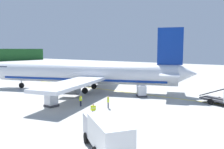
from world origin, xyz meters
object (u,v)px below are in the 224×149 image
object	(u,v)px
airliner_foreground	(85,74)
cargo_container_near	(141,91)
service_truck_baggage	(106,133)
crew_marshaller	(93,109)
crew_loader_right	(108,101)
cargo_container_mid	(51,100)
crew_supervisor	(81,100)

from	to	relation	value
airliner_foreground	cargo_container_near	xyz separation A→B (m)	(1.57, -11.56, -2.41)
service_truck_baggage	crew_marshaller	world-z (taller)	service_truck_baggage
crew_marshaller	crew_loader_right	distance (m)	4.58
airliner_foreground	service_truck_baggage	size ratio (longest dim) A/B	5.91
cargo_container_near	cargo_container_mid	xyz separation A→B (m)	(-13.54, 7.18, -0.01)
crew_marshaller	cargo_container_mid	bearing A→B (deg)	86.48
crew_marshaller	crew_loader_right	size ratio (longest dim) A/B	0.94
service_truck_baggage	cargo_container_near	bearing A→B (deg)	21.06
service_truck_baggage	crew_supervisor	distance (m)	15.25
cargo_container_mid	airliner_foreground	bearing A→B (deg)	20.12
cargo_container_mid	crew_marshaller	world-z (taller)	cargo_container_mid
crew_loader_right	service_truck_baggage	bearing A→B (deg)	-144.21
cargo_container_near	crew_loader_right	bearing A→B (deg)	179.85
crew_supervisor	crew_loader_right	bearing A→B (deg)	-69.49
crew_supervisor	service_truck_baggage	bearing A→B (deg)	-129.21
airliner_foreground	crew_marshaller	bearing A→B (deg)	-134.68
cargo_container_near	crew_loader_right	size ratio (longest dim) A/B	1.30
cargo_container_near	crew_marshaller	bearing A→B (deg)	-175.71
crew_marshaller	crew_loader_right	xyz separation A→B (m)	(4.45, 1.08, 0.07)
crew_marshaller	crew_supervisor	size ratio (longest dim) A/B	0.99
airliner_foreground	crew_loader_right	xyz separation A→B (m)	(-8.02, -11.54, -2.36)
service_truck_baggage	cargo_container_near	size ratio (longest dim) A/B	2.99
service_truck_baggage	crew_supervisor	world-z (taller)	service_truck_baggage
cargo_container_near	crew_supervisor	bearing A→B (deg)	160.73
cargo_container_near	crew_marshaller	distance (m)	14.08
cargo_container_mid	crew_marshaller	distance (m)	8.24
service_truck_baggage	crew_marshaller	size ratio (longest dim) A/B	4.14
service_truck_baggage	crew_loader_right	world-z (taller)	service_truck_baggage
service_truck_baggage	crew_marshaller	distance (m)	9.57
crew_marshaller	airliner_foreground	bearing A→B (deg)	45.32
airliner_foreground	service_truck_baggage	world-z (taller)	airliner_foreground
cargo_container_mid	crew_supervisor	bearing A→B (deg)	-52.87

